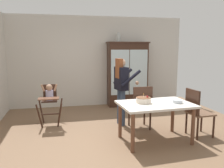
{
  "coord_description": "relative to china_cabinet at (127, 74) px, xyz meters",
  "views": [
    {
      "loc": [
        -1.11,
        -4.39,
        1.77
      ],
      "look_at": [
        0.02,
        0.7,
        0.95
      ],
      "focal_mm": 37.14,
      "sensor_mm": 36.0,
      "label": 1
    }
  ],
  "objects": [
    {
      "name": "birthday_cake",
      "position": [
        -0.48,
        -2.73,
        -0.18
      ],
      "size": [
        0.28,
        0.28,
        0.19
      ],
      "color": "beige",
      "rests_on": "dining_table"
    },
    {
      "name": "adult_person",
      "position": [
        -0.64,
        -1.72,
        -0.01
      ],
      "size": [
        0.58,
        0.56,
        1.53
      ],
      "rotation": [
        0.0,
        0.0,
        1.77
      ],
      "color": "#33425B",
      "rests_on": "ground_plane"
    },
    {
      "name": "dining_chair_far_side",
      "position": [
        -0.31,
        -2.14,
        -0.42
      ],
      "size": [
        0.44,
        0.44,
        0.96
      ],
      "rotation": [
        0.0,
        0.0,
        3.13
      ],
      "color": "#382116",
      "rests_on": "ground_plane"
    },
    {
      "name": "ceramic_vase",
      "position": [
        -0.29,
        0.0,
        1.08
      ],
      "size": [
        0.13,
        0.13,
        0.27
      ],
      "color": "#B2B7B2",
      "rests_on": "china_cabinet"
    },
    {
      "name": "dining_chair_right_end",
      "position": [
        0.63,
        -2.75,
        -0.42
      ],
      "size": [
        0.47,
        0.47,
        0.96
      ],
      "rotation": [
        0.0,
        0.0,
        1.64
      ],
      "color": "#382116",
      "rests_on": "ground_plane"
    },
    {
      "name": "ground_plane",
      "position": [
        -0.86,
        -2.37,
        -0.98
      ],
      "size": [
        6.24,
        6.24,
        0.0
      ],
      "primitive_type": "plane",
      "color": "brown"
    },
    {
      "name": "wall_back",
      "position": [
        -0.86,
        0.26,
        0.37
      ],
      "size": [
        5.32,
        0.06,
        2.7
      ],
      "primitive_type": "cube",
      "color": "beige",
      "rests_on": "ground_plane"
    },
    {
      "name": "high_chair_with_toddler",
      "position": [
        -2.25,
        -1.39,
        -0.32
      ],
      "size": [
        0.59,
        0.69,
        0.95
      ],
      "rotation": [
        0.0,
        0.0,
        -0.02
      ],
      "color": "#382116",
      "rests_on": "ground_plane"
    },
    {
      "name": "dining_table",
      "position": [
        -0.26,
        -2.8,
        -0.34
      ],
      "size": [
        1.4,
        0.97,
        0.74
      ],
      "color": "silver",
      "rests_on": "ground_plane"
    },
    {
      "name": "serving_bowl",
      "position": [
        0.15,
        -2.88,
        -0.21
      ],
      "size": [
        0.18,
        0.18,
        0.05
      ],
      "primitive_type": "cylinder",
      "color": "#B2BCC6",
      "rests_on": "dining_table"
    },
    {
      "name": "china_cabinet",
      "position": [
        0.0,
        0.0,
        0.0
      ],
      "size": [
        1.25,
        0.48,
        1.94
      ],
      "color": "#382116",
      "rests_on": "ground_plane"
    }
  ]
}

